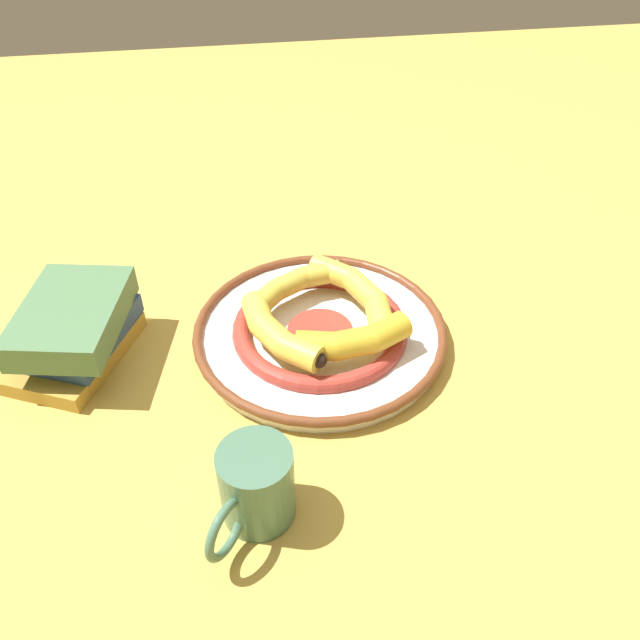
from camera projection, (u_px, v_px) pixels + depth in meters
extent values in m
plane|color=gold|center=(330.00, 329.00, 0.93)|extent=(2.80, 2.80, 0.00)
cylinder|color=white|center=(320.00, 335.00, 0.90)|extent=(0.35, 0.35, 0.02)
torus|color=#AD382D|center=(320.00, 328.00, 0.89)|extent=(0.25, 0.25, 0.03)
cylinder|color=#AD382D|center=(320.00, 330.00, 0.90)|extent=(0.09, 0.09, 0.00)
torus|color=brown|center=(320.00, 329.00, 0.90)|extent=(0.36, 0.36, 0.01)
cylinder|color=yellow|center=(258.00, 313.00, 0.87)|extent=(0.04, 0.06, 0.04)
cylinder|color=yellow|center=(273.00, 335.00, 0.84)|extent=(0.06, 0.06, 0.04)
cylinder|color=yellow|center=(302.00, 353.00, 0.81)|extent=(0.06, 0.06, 0.04)
sphere|color=yellow|center=(262.00, 325.00, 0.85)|extent=(0.04, 0.04, 0.04)
sphere|color=yellow|center=(284.00, 346.00, 0.82)|extent=(0.04, 0.04, 0.04)
cone|color=#472D19|center=(254.00, 301.00, 0.89)|extent=(0.03, 0.04, 0.03)
sphere|color=black|center=(319.00, 360.00, 0.80)|extent=(0.02, 0.02, 0.02)
cylinder|color=gold|center=(316.00, 346.00, 0.82)|extent=(0.06, 0.05, 0.04)
cylinder|color=gold|center=(355.00, 343.00, 0.82)|extent=(0.06, 0.04, 0.04)
cylinder|color=gold|center=(388.00, 331.00, 0.84)|extent=(0.06, 0.06, 0.04)
sphere|color=gold|center=(336.00, 347.00, 0.82)|extent=(0.04, 0.04, 0.04)
sphere|color=gold|center=(373.00, 339.00, 0.83)|extent=(0.04, 0.04, 0.04)
cone|color=#472D19|center=(296.00, 345.00, 0.82)|extent=(0.04, 0.04, 0.03)
sphere|color=black|center=(403.00, 324.00, 0.85)|extent=(0.02, 0.02, 0.02)
cylinder|color=yellow|center=(380.00, 317.00, 0.87)|extent=(0.04, 0.07, 0.04)
cylinder|color=yellow|center=(363.00, 290.00, 0.91)|extent=(0.06, 0.07, 0.04)
cylinder|color=yellow|center=(332.00, 272.00, 0.95)|extent=(0.07, 0.07, 0.04)
sphere|color=yellow|center=(376.00, 302.00, 0.89)|extent=(0.04, 0.04, 0.04)
sphere|color=yellow|center=(351.00, 279.00, 0.93)|extent=(0.04, 0.04, 0.04)
cone|color=#472D19|center=(384.00, 333.00, 0.84)|extent=(0.03, 0.03, 0.03)
sphere|color=black|center=(314.00, 265.00, 0.96)|extent=(0.02, 0.02, 0.02)
cylinder|color=gold|center=(320.00, 274.00, 0.95)|extent=(0.06, 0.04, 0.03)
cylinder|color=gold|center=(289.00, 284.00, 0.93)|extent=(0.06, 0.05, 0.03)
cylinder|color=gold|center=(265.00, 300.00, 0.90)|extent=(0.06, 0.06, 0.03)
sphere|color=gold|center=(304.00, 277.00, 0.94)|extent=(0.03, 0.03, 0.03)
sphere|color=gold|center=(275.00, 291.00, 0.91)|extent=(0.03, 0.03, 0.03)
cone|color=#472D19|center=(337.00, 271.00, 0.95)|extent=(0.03, 0.03, 0.03)
sphere|color=black|center=(254.00, 310.00, 0.88)|extent=(0.02, 0.02, 0.02)
cube|color=#B28933|center=(75.00, 350.00, 0.87)|extent=(0.19, 0.22, 0.02)
cube|color=white|center=(77.00, 348.00, 0.88)|extent=(0.18, 0.21, 0.02)
cube|color=#2D4C84|center=(78.00, 331.00, 0.86)|extent=(0.17, 0.19, 0.03)
cube|color=white|center=(80.00, 329.00, 0.87)|extent=(0.16, 0.18, 0.02)
cube|color=#4C754C|center=(72.00, 317.00, 0.83)|extent=(0.16, 0.20, 0.04)
cube|color=white|center=(73.00, 315.00, 0.84)|extent=(0.15, 0.19, 0.03)
cylinder|color=#477056|center=(257.00, 484.00, 0.66)|extent=(0.08, 0.08, 0.10)
cylinder|color=#331C0F|center=(255.00, 463.00, 0.64)|extent=(0.07, 0.07, 0.01)
torus|color=#477056|center=(226.00, 529.00, 0.62)|extent=(0.05, 0.06, 0.07)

